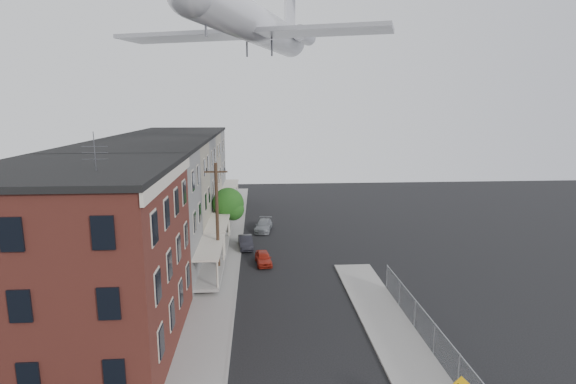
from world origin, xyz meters
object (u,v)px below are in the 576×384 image
object	(u,v)px
car_near	(263,258)
car_mid	(246,242)
car_far	(264,225)
utility_pole	(217,217)
street_tree	(229,205)
airplane	(258,25)

from	to	relation	value
car_near	car_mid	world-z (taller)	car_mid
car_mid	car_far	size ratio (longest dim) A/B	0.87
utility_pole	street_tree	distance (m)	10.00
utility_pole	car_far	xyz separation A→B (m)	(3.80, 12.37, -4.09)
utility_pole	car_mid	xyz separation A→B (m)	(2.00, 6.47, -4.09)
street_tree	car_far	bearing A→B (deg)	35.18
street_tree	car_mid	xyz separation A→B (m)	(1.67, -3.46, -2.87)
airplane	street_tree	bearing A→B (deg)	113.64
utility_pole	airplane	size ratio (longest dim) A/B	0.37
car_mid	airplane	size ratio (longest dim) A/B	0.15
car_near	street_tree	bearing A→B (deg)	106.50
street_tree	car_near	size ratio (longest dim) A/B	1.63
car_far	airplane	xyz separation A→B (m)	(-0.42, -9.41, 19.00)
utility_pole	car_mid	world-z (taller)	utility_pole
utility_pole	airplane	world-z (taller)	airplane
car_near	car_far	size ratio (longest dim) A/B	0.78
car_mid	airplane	xyz separation A→B (m)	(1.38, -3.51, 19.01)
utility_pole	street_tree	size ratio (longest dim) A/B	1.73
car_mid	airplane	world-z (taller)	airplane
street_tree	airplane	size ratio (longest dim) A/B	0.21
car_mid	street_tree	bearing A→B (deg)	109.81
car_near	airplane	distance (m)	19.08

